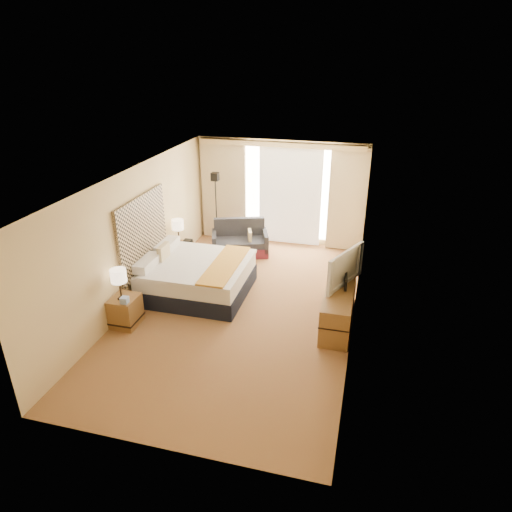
% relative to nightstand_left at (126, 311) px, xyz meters
% --- Properties ---
extents(floor, '(4.20, 7.00, 0.02)m').
position_rel_nightstand_left_xyz_m(floor, '(1.87, 1.05, -0.28)').
color(floor, maroon).
rests_on(floor, ground).
extents(ceiling, '(4.20, 7.00, 0.02)m').
position_rel_nightstand_left_xyz_m(ceiling, '(1.87, 1.05, 2.33)').
color(ceiling, white).
rests_on(ceiling, wall_back).
extents(wall_back, '(4.20, 0.02, 2.60)m').
position_rel_nightstand_left_xyz_m(wall_back, '(1.87, 4.55, 1.02)').
color(wall_back, tan).
rests_on(wall_back, ground).
extents(wall_front, '(4.20, 0.02, 2.60)m').
position_rel_nightstand_left_xyz_m(wall_front, '(1.87, -2.45, 1.02)').
color(wall_front, tan).
rests_on(wall_front, ground).
extents(wall_left, '(0.02, 7.00, 2.60)m').
position_rel_nightstand_left_xyz_m(wall_left, '(-0.23, 1.05, 1.02)').
color(wall_left, tan).
rests_on(wall_left, ground).
extents(wall_right, '(0.02, 7.00, 2.60)m').
position_rel_nightstand_left_xyz_m(wall_right, '(3.97, 1.05, 1.02)').
color(wall_right, tan).
rests_on(wall_right, ground).
extents(headboard, '(0.06, 1.85, 1.50)m').
position_rel_nightstand_left_xyz_m(headboard, '(-0.19, 1.25, 1.01)').
color(headboard, black).
rests_on(headboard, wall_left).
extents(nightstand_left, '(0.45, 0.52, 0.55)m').
position_rel_nightstand_left_xyz_m(nightstand_left, '(0.00, 0.00, 0.00)').
color(nightstand_left, brown).
rests_on(nightstand_left, floor).
extents(nightstand_right, '(0.45, 0.52, 0.55)m').
position_rel_nightstand_left_xyz_m(nightstand_right, '(0.00, 2.50, 0.00)').
color(nightstand_right, brown).
rests_on(nightstand_right, floor).
extents(media_dresser, '(0.50, 1.80, 0.70)m').
position_rel_nightstand_left_xyz_m(media_dresser, '(3.70, 1.05, 0.07)').
color(media_dresser, brown).
rests_on(media_dresser, floor).
extents(window, '(2.30, 0.02, 2.30)m').
position_rel_nightstand_left_xyz_m(window, '(2.12, 4.52, 1.04)').
color(window, white).
rests_on(window, wall_back).
extents(curtains, '(4.12, 0.19, 2.56)m').
position_rel_nightstand_left_xyz_m(curtains, '(1.87, 4.44, 1.13)').
color(curtains, beige).
rests_on(curtains, floor).
extents(bed, '(2.02, 1.85, 0.98)m').
position_rel_nightstand_left_xyz_m(bed, '(0.81, 1.44, 0.08)').
color(bed, black).
rests_on(bed, floor).
extents(loveseat, '(1.49, 1.11, 0.83)m').
position_rel_nightstand_left_xyz_m(loveseat, '(1.10, 3.54, -0.00)').
color(loveseat, '#5A1924').
rests_on(loveseat, floor).
extents(floor_lamp, '(0.24, 0.24, 1.86)m').
position_rel_nightstand_left_xyz_m(floor_lamp, '(0.38, 3.93, 1.04)').
color(floor_lamp, black).
rests_on(floor_lamp, floor).
extents(desk_chair, '(0.45, 0.45, 0.93)m').
position_rel_nightstand_left_xyz_m(desk_chair, '(3.67, 1.12, 0.14)').
color(desk_chair, black).
rests_on(desk_chair, floor).
extents(lamp_left, '(0.28, 0.28, 0.58)m').
position_rel_nightstand_left_xyz_m(lamp_left, '(-0.01, -0.05, 0.73)').
color(lamp_left, black).
rests_on(lamp_left, nightstand_left).
extents(lamp_right, '(0.26, 0.26, 0.55)m').
position_rel_nightstand_left_xyz_m(lamp_right, '(-0.06, 2.58, 0.70)').
color(lamp_right, black).
rests_on(lamp_right, nightstand_right).
extents(tissue_box, '(0.13, 0.13, 0.11)m').
position_rel_nightstand_left_xyz_m(tissue_box, '(0.11, -0.16, 0.33)').
color(tissue_box, '#849CCC').
rests_on(tissue_box, nightstand_left).
extents(telephone, '(0.18, 0.14, 0.07)m').
position_rel_nightstand_left_xyz_m(telephone, '(0.14, 2.64, 0.31)').
color(telephone, black).
rests_on(telephone, nightstand_right).
extents(television, '(0.63, 1.12, 0.67)m').
position_rel_nightstand_left_xyz_m(television, '(3.65, 1.25, 0.76)').
color(television, black).
rests_on(television, media_dresser).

